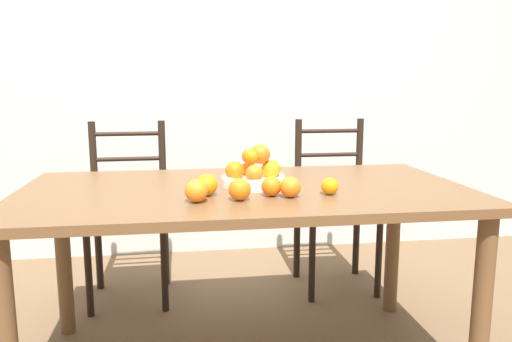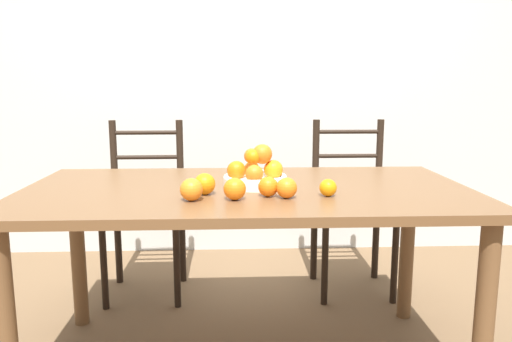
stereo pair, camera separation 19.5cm
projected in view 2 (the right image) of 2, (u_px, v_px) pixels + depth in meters
wall_back at (241, 66)px, 3.41m from camera, size 8.00×0.06×2.60m
dining_table at (247, 209)px, 2.03m from camera, size 1.79×0.94×0.77m
fruit_bowl at (255, 174)px, 2.03m from camera, size 0.26×0.26×0.17m
orange_loose_0 at (191, 190)px, 1.77m from camera, size 0.08×0.08×0.08m
orange_loose_1 at (235, 189)px, 1.79m from camera, size 0.08×0.08×0.08m
orange_loose_2 at (268, 187)px, 1.84m from camera, size 0.08×0.08×0.08m
orange_loose_3 at (328, 188)px, 1.85m from camera, size 0.06×0.06×0.06m
orange_loose_4 at (205, 184)px, 1.87m from camera, size 0.08×0.08×0.08m
orange_loose_5 at (287, 188)px, 1.82m from camera, size 0.08×0.08×0.08m
chair_left at (145, 211)px, 2.80m from camera, size 0.43×0.41×0.97m
chair_right at (352, 209)px, 2.86m from camera, size 0.42×0.40×0.97m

